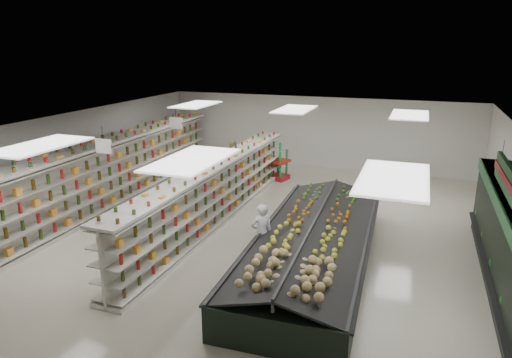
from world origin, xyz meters
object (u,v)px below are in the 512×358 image
at_px(gondola_center, 215,195).
at_px(shopper_background, 234,159).
at_px(soda_endcap, 275,162).
at_px(produce_island, 314,244).
at_px(gondola_left, 108,176).
at_px(shopper_main, 261,233).

height_order(gondola_center, shopper_background, gondola_center).
bearing_deg(soda_endcap, shopper_background, -164.31).
height_order(gondola_center, soda_endcap, gondola_center).
xyz_separation_m(produce_island, shopper_background, (-4.93, 6.54, 0.27)).
xyz_separation_m(gondola_center, shopper_background, (-1.35, 4.77, -0.06)).
bearing_deg(produce_island, soda_endcap, 115.09).
xyz_separation_m(gondola_left, soda_endcap, (4.42, 5.11, -0.34)).
distance_m(produce_island, soda_endcap, 7.73).
relative_size(gondola_left, shopper_background, 8.23).
relative_size(produce_island, shopper_main, 4.99).
relative_size(gondola_center, shopper_background, 6.78).
distance_m(gondola_center, shopper_main, 3.16).
bearing_deg(soda_endcap, gondola_center, -93.31).
xyz_separation_m(gondola_left, shopper_main, (6.42, -2.29, -0.26)).
xyz_separation_m(produce_island, shopper_main, (-1.28, -0.40, 0.26)).
bearing_deg(soda_endcap, gondola_left, -130.90).
bearing_deg(shopper_main, gondola_left, -57.89).
height_order(gondola_left, soda_endcap, gondola_left).
xyz_separation_m(produce_island, soda_endcap, (-3.28, 7.00, 0.18)).
relative_size(gondola_center, produce_island, 1.37).
bearing_deg(shopper_background, gondola_left, 171.73).
height_order(gondola_center, shopper_main, gondola_center).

